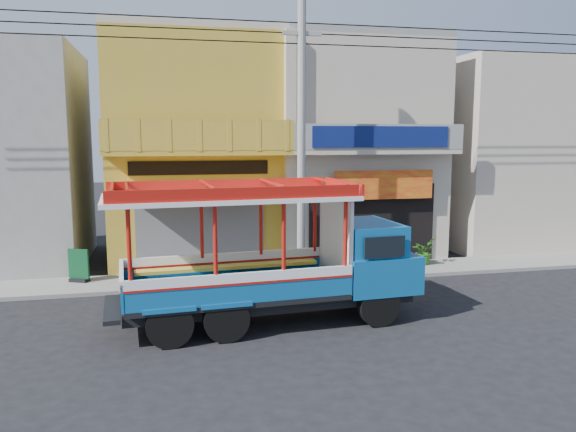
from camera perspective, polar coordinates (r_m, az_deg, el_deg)
The scene contains 11 objects.
ground at distance 15.13m, azimuth 8.09°, elevation -9.54°, with size 90.00×90.00×0.00m, color black.
sidewalk at distance 18.77m, azimuth 3.79°, elevation -5.80°, with size 30.00×2.00×0.12m, color slate.
shophouse_left at distance 21.48m, azimuth -9.52°, elevation 6.78°, with size 6.00×7.50×8.24m.
shophouse_right at distance 22.61m, azimuth 5.96°, elevation 6.90°, with size 6.00×6.75×8.24m.
party_pilaster at distance 18.80m, azimuth 0.23°, elevation 6.38°, with size 0.35×0.30×8.00m, color #B9AC98.
filler_building_right at distance 25.73m, azimuth 20.97°, elevation 5.87°, with size 6.00×6.00×7.60m, color #B9AC98.
utility_pole at distance 17.32m, azimuth 1.86°, elevation 9.64°, with size 28.00×0.26×9.00m.
songthaew_truck at distance 13.81m, azimuth 0.08°, elevation -3.97°, with size 7.61×2.93×3.48m.
green_sign at distance 18.49m, azimuth -20.48°, elevation -4.97°, with size 0.64×0.51×1.02m.
potted_plant_a at distance 20.21m, azimuth 13.60°, elevation -3.47°, with size 0.84×0.73×0.94m, color #295E1B.
potted_plant_b at distance 19.57m, azimuth 10.33°, elevation -3.71°, with size 0.53×0.43×0.97m, color #295E1B.
Camera 1 is at (-5.14, -13.48, 4.57)m, focal length 35.00 mm.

